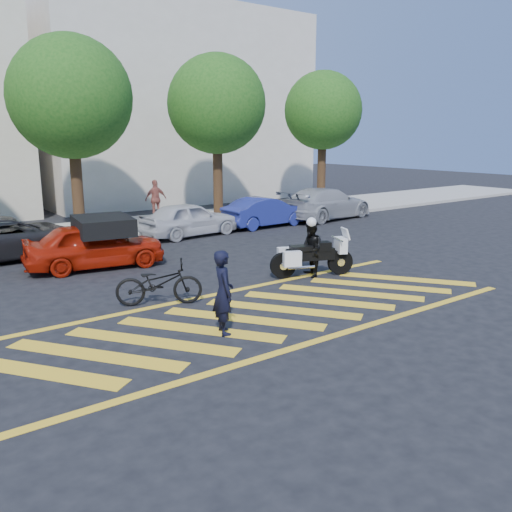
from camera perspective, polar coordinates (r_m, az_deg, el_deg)
ground at (r=12.14m, az=0.99°, el=-6.07°), size 90.00×90.00×0.00m
sidewalk at (r=22.56m, az=-17.99°, el=2.31°), size 60.00×5.00×0.15m
crosswalk at (r=12.12m, az=0.85°, el=-6.09°), size 12.33×4.00×0.01m
building_right at (r=34.14m, az=-8.95°, el=15.24°), size 16.00×8.00×11.00m
tree_center at (r=22.37m, az=-18.63°, el=15.12°), size 4.60×4.60×7.56m
tree_right at (r=25.21m, az=-3.97°, el=15.27°), size 4.40×4.40×7.41m
tree_far_right at (r=29.24m, az=7.16°, el=14.65°), size 4.00×4.00×7.10m
officer_bike at (r=10.74m, az=-3.46°, el=-3.84°), size 0.57×0.71×1.71m
bicycle at (r=12.81m, az=-10.18°, el=-2.81°), size 2.09×1.52×1.05m
police_motorcycle at (r=15.19m, az=5.79°, el=-0.01°), size 2.29×1.29×1.07m
officer_moto at (r=15.13m, az=5.79°, el=0.69°), size 0.83×0.92×1.55m
red_convertible at (r=16.76m, az=-16.62°, el=1.10°), size 4.24×2.22×1.38m
parked_mid_left at (r=18.95m, az=-24.69°, el=1.77°), size 5.11×2.61×1.38m
parked_mid_right at (r=21.28m, az=-7.04°, el=3.88°), size 4.05×1.87×1.35m
parked_right at (r=23.35m, az=1.00°, el=4.67°), size 3.91×1.45×1.28m
parked_far_right at (r=25.68m, az=7.40°, el=5.51°), size 5.27×2.67×1.47m
pedestrian_right at (r=25.15m, az=-10.50°, el=5.91°), size 1.04×0.46×1.74m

